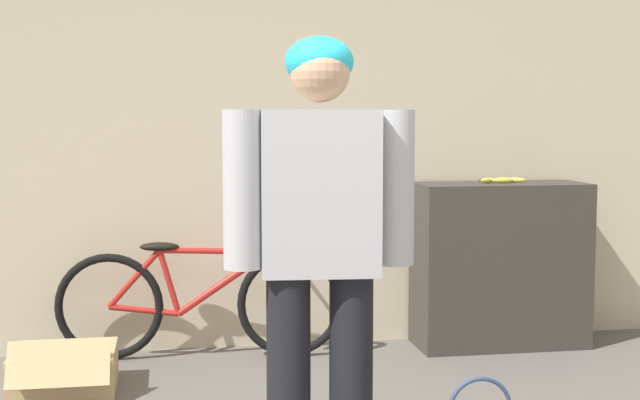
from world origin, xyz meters
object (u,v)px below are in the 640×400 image
(cardboard_box, at_px, (64,370))
(person, at_px, (320,232))
(banana, at_px, (501,180))
(bicycle, at_px, (200,301))

(cardboard_box, bearing_deg, person, -51.76)
(person, xyz_separation_m, banana, (1.41, 1.85, 0.04))
(person, relative_size, cardboard_box, 3.15)
(cardboard_box, bearing_deg, bicycle, 35.56)
(person, distance_m, bicycle, 1.98)
(person, height_order, cardboard_box, person)
(bicycle, bearing_deg, cardboard_box, -138.90)
(banana, xyz_separation_m, cardboard_box, (-2.47, -0.50, -0.88))
(banana, relative_size, cardboard_box, 0.55)
(banana, bearing_deg, person, -127.32)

